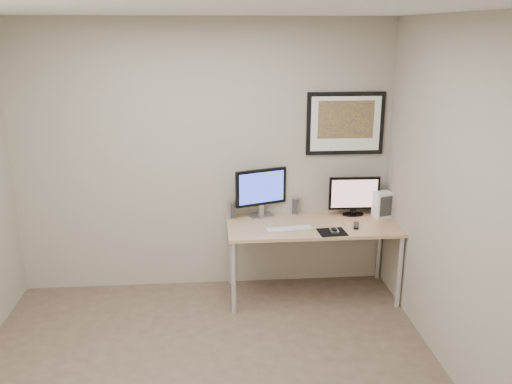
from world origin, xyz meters
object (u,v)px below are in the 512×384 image
speaker_right (295,205)px  keyboard (289,229)px  speaker_left (231,210)px  monitor_tv (354,195)px  monitor_large (261,191)px  fan_unit (382,204)px  desk (312,231)px  framed_art (345,123)px

speaker_right → keyboard: size_ratio=0.41×
speaker_left → speaker_right: speaker_left is taller
monitor_tv → speaker_right: monitor_tv is taller
monitor_large → fan_unit: size_ratio=2.00×
desk → speaker_right: speaker_right is taller
fan_unit → monitor_large: bearing=158.5°
speaker_left → monitor_tv: bearing=-24.7°
monitor_tv → desk: bearing=-152.5°
fan_unit → keyboard: bearing=179.9°
framed_art → monitor_tv: (0.09, -0.12, -0.68)m
monitor_tv → keyboard: bearing=-151.8°
framed_art → monitor_tv: framed_art is taller
fan_unit → speaker_right: bearing=153.2°
speaker_left → desk: bearing=-40.8°
framed_art → fan_unit: 0.86m
monitor_tv → keyboard: (-0.68, -0.35, -0.20)m
speaker_left → keyboard: 0.62m
speaker_right → fan_unit: fan_unit is taller
desk → fan_unit: size_ratio=6.39×
monitor_large → monitor_tv: bearing=-22.3°
speaker_left → fan_unit: (1.46, -0.07, 0.04)m
framed_art → fan_unit: size_ratio=2.99×
monitor_tv → fan_unit: bearing=-12.2°
keyboard → speaker_right: bearing=67.9°
speaker_right → keyboard: bearing=-89.8°
monitor_tv → speaker_left: size_ratio=2.75×
desk → keyboard: 0.28m
speaker_right → keyboard: speaker_right is taller
keyboard → monitor_large: bearing=114.1°
framed_art → fan_unit: framed_art is taller
monitor_large → monitor_tv: 0.91m
monitor_large → keyboard: (0.22, -0.38, -0.26)m
monitor_large → keyboard: size_ratio=1.17×
speaker_left → speaker_right: size_ratio=1.02×
desk → framed_art: (0.35, 0.33, 0.96)m
desk → speaker_left: 0.80m
desk → monitor_tv: monitor_tv is taller
framed_art → speaker_left: size_ratio=4.16×
monitor_tv → fan_unit: (0.27, -0.06, -0.08)m
speaker_right → keyboard: 0.46m
speaker_right → framed_art: bearing=19.7°
framed_art → monitor_tv: size_ratio=1.51×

